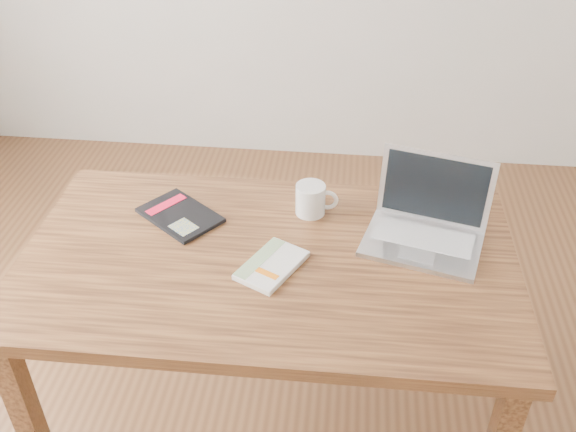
# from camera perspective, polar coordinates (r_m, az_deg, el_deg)

# --- Properties ---
(room) EXTENTS (4.04, 4.04, 2.70)m
(room) POSITION_cam_1_polar(r_m,az_deg,el_deg) (1.38, -5.23, 13.25)
(room) COLOR #51321B
(room) RESTS_ON ground
(desk) EXTENTS (1.38, 0.80, 0.75)m
(desk) POSITION_cam_1_polar(r_m,az_deg,el_deg) (1.84, -1.76, -5.79)
(desk) COLOR #4D2D17
(desk) RESTS_ON ground
(white_guidebook) EXTENTS (0.20, 0.23, 0.02)m
(white_guidebook) POSITION_cam_1_polar(r_m,az_deg,el_deg) (1.74, -1.46, -4.40)
(white_guidebook) COLOR silver
(white_guidebook) RESTS_ON desk
(black_guidebook) EXTENTS (0.29, 0.27, 0.01)m
(black_guidebook) POSITION_cam_1_polar(r_m,az_deg,el_deg) (1.96, -9.59, 0.08)
(black_guidebook) COLOR black
(black_guidebook) RESTS_ON desk
(laptop) EXTENTS (0.38, 0.33, 0.23)m
(laptop) POSITION_cam_1_polar(r_m,az_deg,el_deg) (1.86, 12.22, -0.64)
(laptop) COLOR silver
(laptop) RESTS_ON desk
(coffee_mug) EXTENTS (0.13, 0.09, 0.10)m
(coffee_mug) POSITION_cam_1_polar(r_m,az_deg,el_deg) (1.92, 2.11, 1.53)
(coffee_mug) COLOR white
(coffee_mug) RESTS_ON desk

